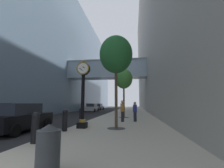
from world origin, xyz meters
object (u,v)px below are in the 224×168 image
street_clock (83,90)px  pedestrian_by_clock (122,110)px  car_grey_mid (98,107)px  car_black_far (19,118)px  car_silver_near (92,108)px  pedestrian_walking (135,111)px  bollard_nearest (35,127)px  bollard_third (81,116)px  trash_bin (48,148)px  street_tree_near (116,55)px  bollard_second (65,120)px  street_tree_mid_near (124,79)px

street_clock → pedestrian_by_clock: street_clock is taller
car_grey_mid → car_black_far: size_ratio=1.07×
car_silver_near → pedestrian_walking: bearing=-64.0°
car_silver_near → car_grey_mid: size_ratio=0.96×
bollard_nearest → car_silver_near: size_ratio=0.27×
bollard_third → street_clock: bearing=-68.0°
street_clock → car_silver_near: bearing=103.7°
pedestrian_by_clock → car_black_far: (-5.75, -4.67, -0.28)m
trash_bin → car_silver_near: car_silver_near is taller
street_clock → trash_bin: size_ratio=4.10×
street_clock → street_tree_near: 3.06m
trash_bin → car_silver_near: 28.34m
car_grey_mid → street_clock: bearing=-78.9°
bollard_nearest → trash_bin: 3.01m
car_black_far → bollard_second: bearing=-3.5°
bollard_third → trash_bin: size_ratio=1.13×
bollard_nearest → street_tree_mid_near: 12.30m
trash_bin → bollard_third: bearing=103.9°
bollard_nearest → car_grey_mid: size_ratio=0.26×
car_silver_near → street_tree_mid_near: bearing=-62.1°
bollard_nearest → bollard_third: (0.00, 5.30, 0.00)m
bollard_second → bollard_third: 2.65m
street_tree_near → bollard_third: bearing=152.8°
bollard_nearest → trash_bin: bearing=-51.0°
trash_bin → car_black_far: size_ratio=0.25×
street_tree_near → pedestrian_by_clock: 5.10m
street_clock → street_tree_mid_near: (2.11, 7.61, 1.82)m
bollard_third → car_black_far: car_black_far is taller
bollard_third → car_grey_mid: car_grey_mid is taller
street_tree_mid_near → trash_bin: bearing=-93.3°
street_tree_near → pedestrian_by_clock: bearing=88.0°
street_tree_near → street_tree_mid_near: (0.00, 7.54, -0.39)m
bollard_third → street_tree_mid_near: (2.70, 6.16, 3.56)m
bollard_nearest → car_silver_near: 25.66m
trash_bin → pedestrian_walking: bearing=79.1°
bollard_third → pedestrian_walking: size_ratio=0.72×
street_clock → car_black_far: bearing=-163.9°
bollard_third → car_grey_mid: (-5.40, 29.00, 0.01)m
bollard_third → pedestrian_by_clock: pedestrian_by_clock is taller
trash_bin → car_grey_mid: size_ratio=0.23×
pedestrian_walking → bollard_third: bearing=-146.6°
bollard_second → street_tree_near: (2.70, 1.26, 3.95)m
bollard_third → trash_bin: bollard_third is taller
bollard_second → trash_bin: bearing=-69.2°
trash_bin → car_black_far: 7.07m
pedestrian_walking → car_black_far: bearing=-143.5°
street_clock → car_grey_mid: street_clock is taller
pedestrian_by_clock → car_grey_mid: (-8.22, 26.80, -0.30)m
street_tree_near → pedestrian_walking: bearing=73.6°
bollard_second → pedestrian_walking: 6.48m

